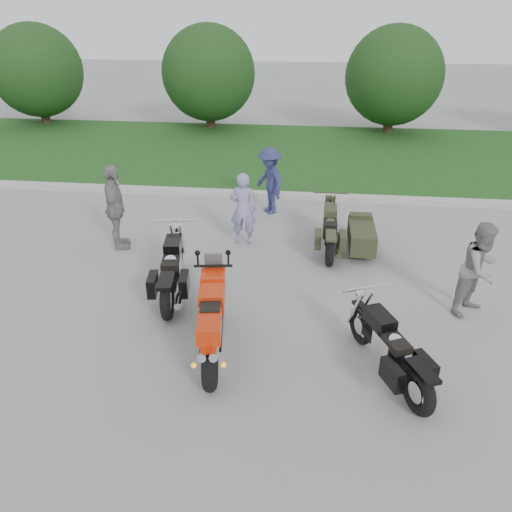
# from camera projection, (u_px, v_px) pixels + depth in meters

# --- Properties ---
(ground) EXTENTS (80.00, 80.00, 0.00)m
(ground) POSITION_uv_depth(u_px,v_px,m) (231.00, 328.00, 7.97)
(ground) COLOR #9B9B96
(ground) RESTS_ON ground
(curb) EXTENTS (60.00, 0.30, 0.15)m
(curb) POSITION_uv_depth(u_px,v_px,m) (267.00, 195.00, 13.24)
(curb) COLOR #B5B1AA
(curb) RESTS_ON ground
(grass_strip) EXTENTS (60.00, 8.00, 0.14)m
(grass_strip) POSITION_uv_depth(u_px,v_px,m) (279.00, 153.00, 16.91)
(grass_strip) COLOR #275F20
(grass_strip) RESTS_ON ground
(tree_far_left) EXTENTS (3.60, 3.60, 4.00)m
(tree_far_left) POSITION_uv_depth(u_px,v_px,m) (37.00, 71.00, 19.94)
(tree_far_left) COLOR #3F2B1C
(tree_far_left) RESTS_ON ground
(tree_mid_left) EXTENTS (3.60, 3.60, 4.00)m
(tree_mid_left) POSITION_uv_depth(u_px,v_px,m) (209.00, 73.00, 19.22)
(tree_mid_left) COLOR #3F2B1C
(tree_mid_left) RESTS_ON ground
(tree_mid_right) EXTENTS (3.60, 3.60, 4.00)m
(tree_mid_right) POSITION_uv_depth(u_px,v_px,m) (394.00, 76.00, 18.50)
(tree_mid_right) COLOR #3F2B1C
(tree_mid_right) RESTS_ON ground
(sportbike_red) EXTENTS (0.57, 2.17, 1.03)m
(sportbike_red) POSITION_uv_depth(u_px,v_px,m) (212.00, 320.00, 7.12)
(sportbike_red) COLOR black
(sportbike_red) RESTS_ON ground
(cruiser_left) EXTENTS (0.59, 2.31, 0.89)m
(cruiser_left) POSITION_uv_depth(u_px,v_px,m) (172.00, 272.00, 8.67)
(cruiser_left) COLOR black
(cruiser_left) RESTS_ON ground
(cruiser_right) EXTENTS (1.01, 2.01, 0.82)m
(cruiser_right) POSITION_uv_depth(u_px,v_px,m) (392.00, 353.00, 6.74)
(cruiser_right) COLOR black
(cruiser_right) RESTS_ON ground
(cruiser_sidecar) EXTENTS (1.08, 2.15, 0.83)m
(cruiser_sidecar) POSITION_uv_depth(u_px,v_px,m) (348.00, 234.00, 10.24)
(cruiser_sidecar) COLOR black
(cruiser_sidecar) RESTS_ON ground
(person_stripe) EXTENTS (0.58, 0.39, 1.56)m
(person_stripe) POSITION_uv_depth(u_px,v_px,m) (243.00, 209.00, 10.45)
(person_stripe) COLOR #8C8ABB
(person_stripe) RESTS_ON ground
(person_grey) EXTENTS (0.98, 0.98, 1.60)m
(person_grey) POSITION_uv_depth(u_px,v_px,m) (480.00, 269.00, 8.05)
(person_grey) COLOR gray
(person_grey) RESTS_ON ground
(person_denim) EXTENTS (1.07, 1.20, 1.62)m
(person_denim) POSITION_uv_depth(u_px,v_px,m) (269.00, 181.00, 12.00)
(person_denim) COLOR navy
(person_denim) RESTS_ON ground
(person_back) EXTENTS (0.71, 1.12, 1.78)m
(person_back) POSITION_uv_depth(u_px,v_px,m) (115.00, 208.00, 10.19)
(person_back) COLOR gray
(person_back) RESTS_ON ground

